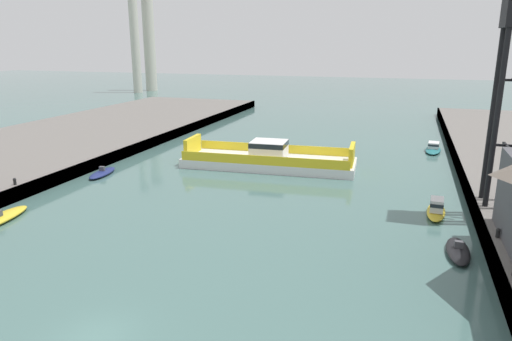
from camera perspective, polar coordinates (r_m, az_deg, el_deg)
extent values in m
plane|color=#476B66|center=(27.33, -18.90, -18.63)|extent=(400.00, 400.00, 0.00)
cube|color=#423D38|center=(53.65, -24.31, -1.42)|extent=(0.30, 140.00, 1.46)
cube|color=#423D38|center=(40.77, 25.83, -6.64)|extent=(0.30, 140.00, 1.46)
cube|color=silver|center=(58.04, 1.57, 0.96)|extent=(21.48, 8.07, 1.10)
cube|color=yellow|center=(60.96, 2.29, 2.71)|extent=(20.24, 1.33, 1.10)
cube|color=yellow|center=(54.61, 0.78, 1.24)|extent=(20.24, 1.33, 1.10)
cube|color=silver|center=(57.65, 1.58, 2.54)|extent=(4.44, 4.00, 2.19)
cube|color=black|center=(57.49, 1.59, 3.27)|extent=(4.48, 4.04, 0.60)
cube|color=yellow|center=(56.32, 11.60, 1.93)|extent=(0.78, 4.79, 2.20)
cube|color=yellow|center=(60.64, -7.73, 3.05)|extent=(0.78, 4.79, 2.20)
ellipsoid|color=#237075|center=(70.94, 20.77, 2.35)|extent=(2.50, 5.99, 0.48)
cube|color=silver|center=(71.24, 20.83, 2.93)|extent=(1.58, 2.15, 0.82)
cube|color=black|center=(71.22, 20.84, 3.01)|extent=(1.63, 2.21, 0.24)
ellipsoid|color=navy|center=(57.34, -18.21, -0.28)|extent=(2.35, 5.36, 0.54)
cube|color=#4C4C51|center=(57.21, -18.25, 0.22)|extent=(0.64, 0.47, 0.50)
ellipsoid|color=yellow|center=(45.05, 21.08, -4.72)|extent=(1.89, 5.29, 0.54)
cube|color=silver|center=(44.42, 21.17, -3.90)|extent=(1.20, 1.89, 1.09)
cube|color=black|center=(44.38, 21.19, -3.73)|extent=(1.24, 1.94, 0.33)
ellipsoid|color=black|center=(37.53, 23.40, -8.98)|extent=(1.67, 5.04, 0.53)
cube|color=#4C4C51|center=(37.33, 23.48, -8.26)|extent=(0.57, 0.41, 0.50)
cylinder|color=black|center=(45.16, 26.81, 5.85)|extent=(0.44, 0.44, 14.60)
cylinder|color=black|center=(42.86, 27.25, 5.38)|extent=(0.44, 0.44, 14.60)
cube|color=black|center=(44.57, 28.18, 2.70)|extent=(2.35, 0.20, 0.20)
cube|color=black|center=(44.57, 28.18, 2.70)|extent=(0.20, 2.35, 0.20)
cylinder|color=black|center=(51.49, -27.32, -1.27)|extent=(0.28, 0.28, 0.55)
sphere|color=black|center=(51.42, -27.36, -0.98)|extent=(0.32, 0.32, 0.32)
cylinder|color=black|center=(37.80, 27.38, -6.87)|extent=(0.28, 0.28, 0.55)
sphere|color=black|center=(37.71, 27.43, -6.48)|extent=(0.32, 0.32, 0.32)
cylinder|color=beige|center=(151.64, -14.55, 15.16)|extent=(2.66, 2.66, 31.76)
cylinder|color=beige|center=(157.70, -12.89, 15.18)|extent=(3.59, 3.59, 31.41)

